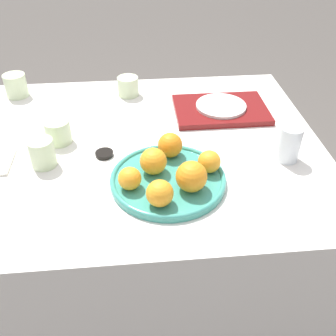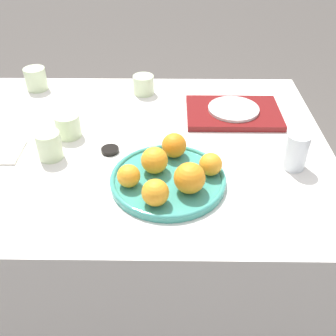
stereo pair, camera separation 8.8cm
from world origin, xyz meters
TOP-DOWN VIEW (x-y plane):
  - ground_plane at (0.00, 0.00)m, footprint 12.00×12.00m
  - table at (0.00, 0.00)m, footprint 1.21×0.93m
  - fruit_platter at (0.11, -0.20)m, footprint 0.31×0.31m
  - orange_0 at (0.23, -0.18)m, footprint 0.06×0.06m
  - orange_1 at (0.08, -0.17)m, footprint 0.07×0.07m
  - orange_2 at (0.08, -0.30)m, footprint 0.07×0.07m
  - orange_3 at (0.13, -0.09)m, footprint 0.07×0.07m
  - orange_4 at (0.17, -0.25)m, footprint 0.08×0.08m
  - orange_5 at (0.01, -0.23)m, footprint 0.06×0.06m
  - water_glass at (0.47, -0.12)m, footprint 0.07×0.07m
  - serving_tray at (0.33, 0.17)m, footprint 0.32×0.22m
  - side_plate at (0.33, 0.17)m, footprint 0.17×0.17m
  - cup_0 at (-0.20, 0.03)m, footprint 0.08×0.08m
  - cup_1 at (-0.40, 0.37)m, footprint 0.08×0.08m
  - cup_2 at (0.02, 0.34)m, footprint 0.08×0.08m
  - cup_3 at (-0.23, -0.08)m, footprint 0.07×0.07m
  - soy_dish at (-0.06, -0.05)m, footprint 0.05×0.05m

SIDE VIEW (x-z plane):
  - ground_plane at x=0.00m, z-range 0.00..0.00m
  - table at x=0.00m, z-range 0.00..0.70m
  - soy_dish at x=-0.06m, z-range 0.70..0.71m
  - serving_tray at x=0.33m, z-range 0.70..0.72m
  - fruit_platter at x=0.11m, z-range 0.70..0.72m
  - side_plate at x=0.33m, z-range 0.72..0.73m
  - cup_2 at x=0.02m, z-range 0.70..0.77m
  - cup_0 at x=-0.20m, z-range 0.70..0.77m
  - cup_3 at x=-0.23m, z-range 0.70..0.78m
  - cup_1 at x=-0.40m, z-range 0.70..0.78m
  - orange_5 at x=0.01m, z-range 0.72..0.78m
  - orange_0 at x=0.23m, z-range 0.72..0.78m
  - orange_2 at x=0.08m, z-range 0.72..0.78m
  - orange_3 at x=0.13m, z-range 0.72..0.79m
  - orange_1 at x=0.08m, z-range 0.72..0.79m
  - water_glass at x=0.47m, z-range 0.70..0.81m
  - orange_4 at x=0.17m, z-range 0.72..0.80m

